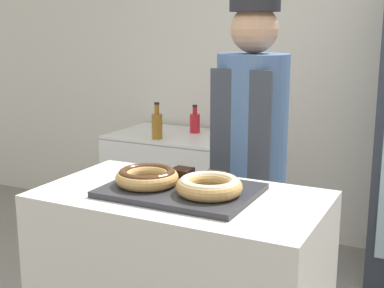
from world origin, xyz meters
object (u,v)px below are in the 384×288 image
object	(u,v)px
chest_freezer	(174,184)
bottle_red	(195,122)
donut_chocolate_glaze	(147,176)
donut_light_glaze	(209,185)
serving_tray	(181,190)
brownie_back_left	(182,172)
bottle_amber	(157,125)
brownie_back_right	(214,176)
baker_person	(251,164)

from	to	relation	value
chest_freezer	bottle_red	world-z (taller)	bottle_red
donut_chocolate_glaze	bottle_red	bearing A→B (deg)	110.84
chest_freezer	donut_light_glaze	bearing A→B (deg)	-57.83
serving_tray	brownie_back_left	distance (m)	0.17
donut_light_glaze	bottle_amber	distance (m)	1.93
brownie_back_right	brownie_back_left	bearing A→B (deg)	180.00
donut_light_glaze	brownie_back_left	bearing A→B (deg)	139.35
donut_chocolate_glaze	brownie_back_left	xyz separation A→B (m)	(0.06, 0.18, -0.02)
baker_person	serving_tray	bearing A→B (deg)	-94.11
brownie_back_left	brownie_back_right	world-z (taller)	same
chest_freezer	bottle_red	bearing A→B (deg)	45.05
bottle_red	chest_freezer	bearing A→B (deg)	-134.95
bottle_amber	chest_freezer	bearing A→B (deg)	83.01
donut_light_glaze	bottle_red	distance (m)	2.13
brownie_back_right	baker_person	xyz separation A→B (m)	(-0.03, 0.51, -0.07)
donut_chocolate_glaze	baker_person	size ratio (longest dim) A/B	0.14
serving_tray	chest_freezer	distance (m)	2.07
donut_chocolate_glaze	bottle_amber	distance (m)	1.78
serving_tray	brownie_back_right	size ratio (longest dim) A/B	7.09
baker_person	bottle_red	bearing A→B (deg)	127.07
brownie_back_left	brownie_back_right	xyz separation A→B (m)	(0.15, 0.00, 0.00)
serving_tray	baker_person	size ratio (longest dim) A/B	0.33
serving_tray	baker_person	world-z (taller)	baker_person
donut_chocolate_glaze	bottle_red	xyz separation A→B (m)	(-0.72, 1.88, -0.14)
serving_tray	bottle_red	world-z (taller)	bottle_red
donut_chocolate_glaze	bottle_red	distance (m)	2.02
bottle_amber	donut_light_glaze	bearing A→B (deg)	-53.84
donut_chocolate_glaze	chest_freezer	bearing A→B (deg)	115.36
donut_light_glaze	brownie_back_left	distance (m)	0.28
donut_chocolate_glaze	serving_tray	bearing A→B (deg)	11.67
bottle_red	bottle_amber	bearing A→B (deg)	-113.71
brownie_back_right	chest_freezer	world-z (taller)	brownie_back_right
donut_chocolate_glaze	chest_freezer	world-z (taller)	donut_chocolate_glaze
donut_light_glaze	bottle_red	world-z (taller)	donut_light_glaze
brownie_back_right	serving_tray	bearing A→B (deg)	-115.76
brownie_back_right	bottle_amber	world-z (taller)	bottle_amber
brownie_back_right	bottle_amber	distance (m)	1.75
donut_chocolate_glaze	donut_light_glaze	distance (m)	0.27
baker_person	chest_freezer	distance (m)	1.58
baker_person	bottle_red	size ratio (longest dim) A/B	8.09
serving_tray	bottle_red	distance (m)	2.05
chest_freezer	donut_chocolate_glaze	bearing A→B (deg)	-64.64
serving_tray	bottle_amber	world-z (taller)	bottle_amber
donut_chocolate_glaze	brownie_back_left	distance (m)	0.19
brownie_back_left	chest_freezer	distance (m)	1.92
chest_freezer	brownie_back_left	bearing A→B (deg)	-60.41
chest_freezer	baker_person	bearing A→B (deg)	-46.47
baker_person	bottle_red	world-z (taller)	baker_person
serving_tray	chest_freezer	bearing A→B (deg)	119.27
chest_freezer	brownie_back_right	bearing A→B (deg)	-56.54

